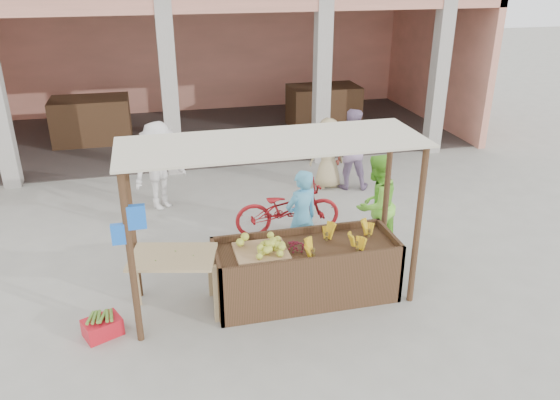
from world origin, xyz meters
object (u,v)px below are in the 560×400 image
object	(u,v)px
red_crate	(102,327)
vendor_green	(376,202)
fruit_stall	(305,273)
side_table	(173,265)
motorcycle	(288,207)
vendor_blue	(301,216)

from	to	relation	value
red_crate	vendor_green	bearing A→B (deg)	-7.69
red_crate	vendor_green	size ratio (longest dim) A/B	0.26
fruit_stall	vendor_green	distance (m)	1.88
side_table	vendor_green	bearing A→B (deg)	30.34
red_crate	motorcycle	world-z (taller)	motorcycle
fruit_stall	vendor_blue	size ratio (longest dim) A/B	1.51
motorcycle	fruit_stall	bearing A→B (deg)	174.96
vendor_blue	motorcycle	distance (m)	1.15
fruit_stall	vendor_blue	distance (m)	1.05
fruit_stall	motorcycle	world-z (taller)	motorcycle
fruit_stall	side_table	size ratio (longest dim) A/B	2.05
side_table	vendor_green	distance (m)	3.48
fruit_stall	vendor_green	size ratio (longest dim) A/B	1.44
fruit_stall	vendor_blue	world-z (taller)	vendor_blue
side_table	motorcycle	size ratio (longest dim) A/B	0.64
vendor_blue	red_crate	bearing A→B (deg)	0.94
red_crate	vendor_green	world-z (taller)	vendor_green
vendor_green	motorcycle	world-z (taller)	vendor_green
vendor_green	red_crate	bearing A→B (deg)	-10.95
fruit_stall	side_table	bearing A→B (deg)	179.00
motorcycle	vendor_green	bearing A→B (deg)	-126.22
fruit_stall	vendor_green	world-z (taller)	vendor_green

